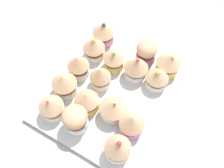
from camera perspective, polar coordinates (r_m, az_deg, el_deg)
The scene contains 18 objects.
ground_plane at distance 74.12cm, azimuth -0.00°, elevation -2.12°, with size 180.00×180.00×3.00cm, color #9E9EA3.
baking_tray at distance 72.25cm, azimuth -0.00°, elevation -1.37°, with size 37.54×30.85×1.20cm.
cupcake_0 at distance 61.94cm, azimuth 1.22°, elevation -13.42°, with size 6.23×6.23×7.85cm.
cupcake_1 at distance 63.93cm, azimuth 4.25°, elevation -8.39°, with size 6.20×6.20×7.18cm.
cupcake_2 at distance 70.78cm, azimuth 9.61°, elevation 1.29°, with size 6.06×6.06×6.59cm.
cupcake_3 at distance 73.24cm, azimuth 11.97°, elevation 4.34°, with size 6.73×6.73×7.19cm.
cupcake_4 at distance 65.58cm, azimuth 0.15°, elevation -5.21°, with size 6.75×6.75×6.70cm.
cupcake_5 at distance 70.87cm, azimuth 5.14°, elevation 3.61°, with size 6.50×6.50×7.71cm.
cupcake_6 at distance 74.17cm, azimuth 7.34°, elevation 6.79°, with size 5.74×5.74×7.34cm.
cupcake_7 at distance 64.77cm, azimuth -7.80°, elevation -7.42°, with size 6.28×6.28×7.27cm.
cupcake_8 at distance 66.83cm, azimuth -5.43°, elevation -3.54°, with size 6.25×6.25×6.63cm.
cupcake_9 at distance 69.40cm, azimuth -2.55°, elevation 1.45°, with size 5.63×5.63×7.05cm.
cupcake_10 at distance 72.56cm, azimuth 0.41°, elevation 5.36°, with size 5.89×5.89×6.95cm.
cupcake_11 at distance 67.31cm, azimuth -12.80°, elevation -4.72°, with size 6.23×6.23×7.13cm.
cupcake_12 at distance 69.31cm, azimuth -10.15°, elevation 0.10°, with size 6.58×6.58×7.26cm.
cupcake_13 at distance 71.60cm, azimuth -7.24°, elevation 3.91°, with size 5.89×5.89×7.31cm.
cupcake_14 at distance 74.73cm, azimuth -3.88°, elevation 7.72°, with size 6.15×6.15×7.41cm.
cupcake_15 at distance 77.77cm, azimuth -1.82°, elevation 10.91°, with size 6.43×6.43×7.44cm.
Camera 1 is at (-28.75, -16.70, 64.74)cm, focal length 42.91 mm.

